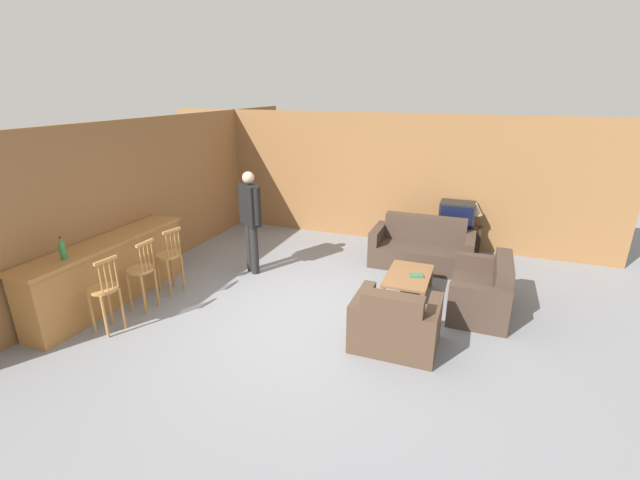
# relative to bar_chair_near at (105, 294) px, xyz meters

# --- Properties ---
(ground_plane) EXTENTS (24.00, 24.00, 0.00)m
(ground_plane) POSITION_rel_bar_chair_near_xyz_m (2.27, 1.24, -0.54)
(ground_plane) COLOR gray
(wall_back) EXTENTS (9.40, 0.08, 2.60)m
(wall_back) POSITION_rel_bar_chair_near_xyz_m (2.27, 4.90, 0.76)
(wall_back) COLOR olive
(wall_back) RESTS_ON ground_plane
(wall_left) EXTENTS (0.08, 8.66, 2.60)m
(wall_left) POSITION_rel_bar_chair_near_xyz_m (-0.93, 2.57, 0.76)
(wall_left) COLOR olive
(wall_left) RESTS_ON ground_plane
(bar_counter) EXTENTS (0.55, 2.69, 0.98)m
(bar_counter) POSITION_rel_bar_chair_near_xyz_m (-0.59, 0.64, -0.05)
(bar_counter) COLOR #A87038
(bar_counter) RESTS_ON ground_plane
(bar_chair_near) EXTENTS (0.42, 0.42, 1.06)m
(bar_chair_near) POSITION_rel_bar_chair_near_xyz_m (0.00, 0.00, 0.00)
(bar_chair_near) COLOR #B77F42
(bar_chair_near) RESTS_ON ground_plane
(bar_chair_mid) EXTENTS (0.38, 0.38, 1.06)m
(bar_chair_mid) POSITION_rel_bar_chair_near_xyz_m (0.00, 0.66, 0.00)
(bar_chair_mid) COLOR #B77F42
(bar_chair_mid) RESTS_ON ground_plane
(bar_chair_far) EXTENTS (0.45, 0.45, 1.06)m
(bar_chair_far) POSITION_rel_bar_chair_near_xyz_m (-0.00, 1.26, 0.00)
(bar_chair_far) COLOR #B77F42
(bar_chair_far) RESTS_ON ground_plane
(couch_far) EXTENTS (1.77, 0.85, 0.86)m
(couch_far) POSITION_rel_bar_chair_near_xyz_m (3.53, 3.75, -0.24)
(couch_far) COLOR #423328
(couch_far) RESTS_ON ground_plane
(armchair_near) EXTENTS (1.04, 0.81, 0.83)m
(armchair_near) POSITION_rel_bar_chair_near_xyz_m (3.60, 0.98, -0.24)
(armchair_near) COLOR #4C3828
(armchair_near) RESTS_ON ground_plane
(loveseat_right) EXTENTS (0.78, 1.35, 0.82)m
(loveseat_right) POSITION_rel_bar_chair_near_xyz_m (4.60, 2.35, -0.25)
(loveseat_right) COLOR #423328
(loveseat_right) RESTS_ON ground_plane
(coffee_table) EXTENTS (0.65, 1.04, 0.36)m
(coffee_table) POSITION_rel_bar_chair_near_xyz_m (3.52, 2.42, -0.23)
(coffee_table) COLOR brown
(coffee_table) RESTS_ON ground_plane
(tv_unit) EXTENTS (0.96, 0.44, 0.54)m
(tv_unit) POSITION_rel_bar_chair_near_xyz_m (4.03, 4.57, -0.27)
(tv_unit) COLOR #2D2319
(tv_unit) RESTS_ON ground_plane
(tv) EXTENTS (0.64, 0.47, 0.49)m
(tv) POSITION_rel_bar_chair_near_xyz_m (4.03, 4.56, 0.24)
(tv) COLOR black
(tv) RESTS_ON tv_unit
(bottle) EXTENTS (0.08, 0.08, 0.31)m
(bottle) POSITION_rel_bar_chair_near_xyz_m (-0.52, -0.06, 0.57)
(bottle) COLOR #2D7F3D
(bottle) RESTS_ON bar_counter
(book_on_table) EXTENTS (0.23, 0.19, 0.03)m
(book_on_table) POSITION_rel_bar_chair_near_xyz_m (3.64, 2.40, -0.17)
(book_on_table) COLOR #33704C
(book_on_table) RESTS_ON coffee_table
(table_lamp) EXTENTS (0.27, 0.27, 0.51)m
(table_lamp) POSITION_rel_bar_chair_near_xyz_m (4.35, 4.57, 0.37)
(table_lamp) COLOR brown
(table_lamp) RESTS_ON tv_unit
(person_by_window) EXTENTS (0.50, 0.38, 1.77)m
(person_by_window) POSITION_rel_bar_chair_near_xyz_m (0.82, 2.38, 0.46)
(person_by_window) COLOR black
(person_by_window) RESTS_ON ground_plane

